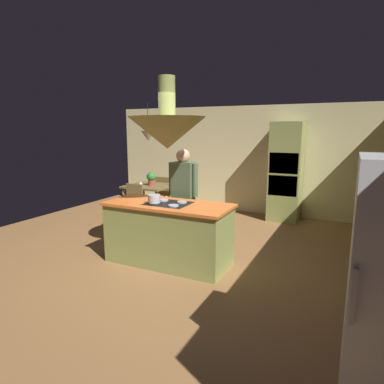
# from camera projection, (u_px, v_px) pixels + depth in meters

# --- Properties ---
(ground) EXTENTS (8.16, 8.16, 0.00)m
(ground) POSITION_uv_depth(u_px,v_px,m) (175.00, 258.00, 5.24)
(ground) COLOR olive
(wall_back) EXTENTS (6.80, 0.10, 2.55)m
(wall_back) POSITION_uv_depth(u_px,v_px,m) (243.00, 160.00, 8.05)
(wall_back) COLOR beige
(wall_back) RESTS_ON ground
(kitchen_island) EXTENTS (1.89, 0.83, 0.94)m
(kitchen_island) POSITION_uv_depth(u_px,v_px,m) (169.00, 233.00, 4.98)
(kitchen_island) COLOR #8C934C
(kitchen_island) RESTS_ON ground
(counter_run_right) EXTENTS (0.73, 2.60, 0.92)m
(counter_run_right) POSITION_uv_depth(u_px,v_px,m) (382.00, 245.00, 4.46)
(counter_run_right) COLOR #8C934C
(counter_run_right) RESTS_ON ground
(oven_tower) EXTENTS (0.66, 0.62, 2.16)m
(oven_tower) POSITION_uv_depth(u_px,v_px,m) (286.00, 172.00, 7.26)
(oven_tower) COLOR #8C934C
(oven_tower) RESTS_ON ground
(dining_table) EXTENTS (0.99, 0.91, 0.76)m
(dining_table) POSITION_uv_depth(u_px,v_px,m) (150.00, 190.00, 7.53)
(dining_table) COLOR brown
(dining_table) RESTS_ON ground
(person_at_island) EXTENTS (0.53, 0.22, 1.68)m
(person_at_island) POSITION_uv_depth(u_px,v_px,m) (183.00, 192.00, 5.53)
(person_at_island) COLOR tan
(person_at_island) RESTS_ON ground
(range_hood) EXTENTS (1.10, 1.10, 1.00)m
(range_hood) POSITION_uv_depth(u_px,v_px,m) (167.00, 131.00, 4.70)
(range_hood) COLOR #8C934C
(pendant_light_over_table) EXTENTS (0.32, 0.32, 0.82)m
(pendant_light_over_table) POSITION_uv_depth(u_px,v_px,m) (148.00, 136.00, 7.30)
(pendant_light_over_table) COLOR beige
(chair_facing_island) EXTENTS (0.40, 0.40, 0.87)m
(chair_facing_island) POSITION_uv_depth(u_px,v_px,m) (132.00, 202.00, 6.95)
(chair_facing_island) COLOR brown
(chair_facing_island) RESTS_ON ground
(chair_by_back_wall) EXTENTS (0.40, 0.40, 0.87)m
(chair_by_back_wall) POSITION_uv_depth(u_px,v_px,m) (165.00, 191.00, 8.16)
(chair_by_back_wall) COLOR brown
(chair_by_back_wall) RESTS_ON ground
(potted_plant_on_table) EXTENTS (0.20, 0.20, 0.30)m
(potted_plant_on_table) POSITION_uv_depth(u_px,v_px,m) (151.00, 178.00, 7.41)
(potted_plant_on_table) COLOR #99382D
(potted_plant_on_table) RESTS_ON dining_table
(cup_on_table) EXTENTS (0.07, 0.07, 0.09)m
(cup_on_table) POSITION_uv_depth(u_px,v_px,m) (140.00, 184.00, 7.33)
(cup_on_table) COLOR white
(cup_on_table) RESTS_ON dining_table
(microwave_on_counter) EXTENTS (0.46, 0.36, 0.28)m
(microwave_on_counter) POSITION_uv_depth(u_px,v_px,m) (382.00, 192.00, 5.04)
(microwave_on_counter) COLOR #232326
(microwave_on_counter) RESTS_ON counter_run_right
(cooking_pot_on_cooktop) EXTENTS (0.18, 0.18, 0.12)m
(cooking_pot_on_cooktop) POSITION_uv_depth(u_px,v_px,m) (154.00, 199.00, 4.83)
(cooking_pot_on_cooktop) COLOR #B2B2B7
(cooking_pot_on_cooktop) RESTS_ON kitchen_island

